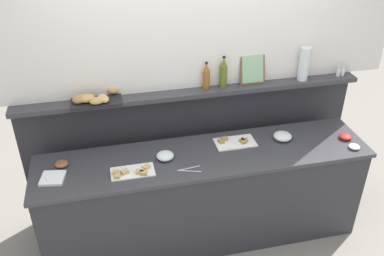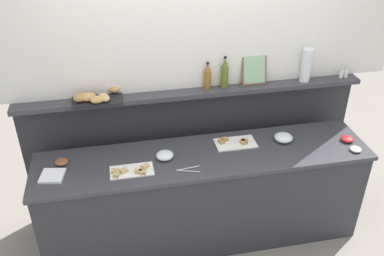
{
  "view_description": "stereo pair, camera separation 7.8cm",
  "coord_description": "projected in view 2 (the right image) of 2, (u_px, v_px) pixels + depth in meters",
  "views": [
    {
      "loc": [
        -0.72,
        -2.72,
        2.88
      ],
      "look_at": [
        -0.08,
        0.1,
        1.1
      ],
      "focal_mm": 39.77,
      "sensor_mm": 36.0,
      "label": 1
    },
    {
      "loc": [
        -0.65,
        -2.73,
        2.88
      ],
      "look_at": [
        -0.08,
        0.1,
        1.1
      ],
      "focal_mm": 39.77,
      "sensor_mm": 36.0,
      "label": 2
    }
  ],
  "objects": [
    {
      "name": "condiment_bowl_red",
      "position": [
        347.0,
        139.0,
        3.6
      ],
      "size": [
        0.11,
        0.11,
        0.04
      ],
      "primitive_type": "ellipsoid",
      "color": "red",
      "rests_on": "buffet_counter"
    },
    {
      "name": "napkin_stack",
      "position": [
        52.0,
        176.0,
        3.18
      ],
      "size": [
        0.2,
        0.2,
        0.02
      ],
      "primitive_type": "cube",
      "rotation": [
        0.0,
        0.0,
        -0.18
      ],
      "color": "white",
      "rests_on": "buffet_counter"
    },
    {
      "name": "serving_tongs",
      "position": [
        188.0,
        170.0,
        3.25
      ],
      "size": [
        0.19,
        0.08,
        0.01
      ],
      "color": "#B7BABF",
      "rests_on": "buffet_counter"
    },
    {
      "name": "salt_shaker",
      "position": [
        342.0,
        73.0,
        3.77
      ],
      "size": [
        0.03,
        0.03,
        0.09
      ],
      "color": "white",
      "rests_on": "back_ledge_unit"
    },
    {
      "name": "sandwich_platter_front",
      "position": [
        131.0,
        171.0,
        3.23
      ],
      "size": [
        0.33,
        0.17,
        0.04
      ],
      "color": "white",
      "rests_on": "buffet_counter"
    },
    {
      "name": "condiment_bowl_cream",
      "position": [
        356.0,
        149.0,
        3.47
      ],
      "size": [
        0.09,
        0.09,
        0.03
      ],
      "primitive_type": "ellipsoid",
      "color": "silver",
      "rests_on": "buffet_counter"
    },
    {
      "name": "condiment_bowl_teal",
      "position": [
        62.0,
        162.0,
        3.32
      ],
      "size": [
        0.1,
        0.1,
        0.04
      ],
      "primitive_type": "ellipsoid",
      "color": "brown",
      "rests_on": "buffet_counter"
    },
    {
      "name": "olive_oil_bottle",
      "position": [
        225.0,
        74.0,
        3.56
      ],
      "size": [
        0.06,
        0.06,
        0.28
      ],
      "color": "#56661E",
      "rests_on": "back_ledge_unit"
    },
    {
      "name": "buffet_counter",
      "position": [
        204.0,
        197.0,
        3.66
      ],
      "size": [
        2.73,
        0.61,
        0.9
      ],
      "color": "#2D2D33",
      "rests_on": "ground_plane"
    },
    {
      "name": "framed_picture",
      "position": [
        254.0,
        70.0,
        3.62
      ],
      "size": [
        0.22,
        0.07,
        0.26
      ],
      "color": "brown",
      "rests_on": "back_ledge_unit"
    },
    {
      "name": "glass_bowl_medium",
      "position": [
        283.0,
        138.0,
        3.59
      ],
      "size": [
        0.16,
        0.16,
        0.06
      ],
      "color": "silver",
      "rests_on": "buffet_counter"
    },
    {
      "name": "sandwich_platter_side",
      "position": [
        235.0,
        143.0,
        3.56
      ],
      "size": [
        0.34,
        0.19,
        0.04
      ],
      "color": "white",
      "rests_on": "buffet_counter"
    },
    {
      "name": "pepper_shaker",
      "position": [
        346.0,
        73.0,
        3.77
      ],
      "size": [
        0.03,
        0.03,
        0.09
      ],
      "color": "white",
      "rests_on": "back_ledge_unit"
    },
    {
      "name": "glass_bowl_large",
      "position": [
        165.0,
        156.0,
        3.38
      ],
      "size": [
        0.14,
        0.14,
        0.06
      ],
      "color": "silver",
      "rests_on": "buffet_counter"
    },
    {
      "name": "vinegar_bottle_amber",
      "position": [
        207.0,
        77.0,
        3.55
      ],
      "size": [
        0.06,
        0.06,
        0.24
      ],
      "color": "#8E5B23",
      "rests_on": "back_ledge_unit"
    },
    {
      "name": "bread_basket",
      "position": [
        96.0,
        97.0,
        3.4
      ],
      "size": [
        0.41,
        0.28,
        0.08
      ],
      "color": "black",
      "rests_on": "back_ledge_unit"
    },
    {
      "name": "upper_wall_panel",
      "position": [
        192.0,
        9.0,
        3.3
      ],
      "size": [
        3.57,
        0.08,
        1.32
      ],
      "primitive_type": "cube",
      "color": "white",
      "rests_on": "back_ledge_unit"
    },
    {
      "name": "water_carafe",
      "position": [
        306.0,
        65.0,
        3.65
      ],
      "size": [
        0.09,
        0.09,
        0.3
      ],
      "primitive_type": "cylinder",
      "color": "silver",
      "rests_on": "back_ledge_unit"
    },
    {
      "name": "ground_plane",
      "position": [
        190.0,
        193.0,
        4.4
      ],
      "size": [
        12.0,
        12.0,
        0.0
      ],
      "primitive_type": "plane",
      "color": "gray"
    },
    {
      "name": "back_ledge_unit",
      "position": [
        193.0,
        146.0,
        3.95
      ],
      "size": [
        2.97,
        0.22,
        1.28
      ],
      "color": "#2D2D33",
      "rests_on": "ground_plane"
    }
  ]
}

